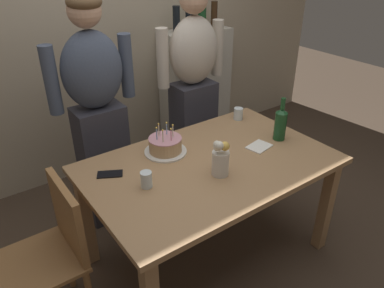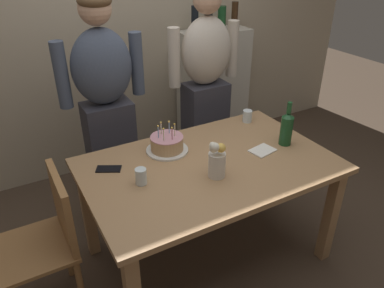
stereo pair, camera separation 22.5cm
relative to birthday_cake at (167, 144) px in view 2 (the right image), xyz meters
name	(u,v)px [view 2 (the right image)]	position (x,y,z in m)	size (l,w,h in m)	color
ground_plane	(207,253)	(0.16, -0.26, -0.79)	(10.00, 10.00, 0.00)	#47382B
back_wall	(115,23)	(0.16, 1.29, 0.51)	(5.20, 0.10, 2.60)	tan
dining_table	(209,177)	(0.16, -0.26, -0.15)	(1.50, 0.96, 0.74)	#A37A51
birthday_cake	(167,144)	(0.00, 0.00, 0.00)	(0.27, 0.27, 0.19)	white
water_glass_near	(141,176)	(-0.28, -0.25, 0.00)	(0.06, 0.06, 0.09)	silver
water_glass_far	(247,116)	(0.71, 0.10, 0.00)	(0.07, 0.07, 0.09)	silver
wine_bottle	(287,128)	(0.72, -0.30, 0.07)	(0.08, 0.08, 0.30)	#194723
cell_phone	(109,169)	(-0.40, -0.03, -0.04)	(0.14, 0.07, 0.01)	black
napkin_stack	(262,150)	(0.53, -0.30, -0.04)	(0.16, 0.12, 0.01)	white
flower_vase	(217,160)	(0.12, -0.40, 0.06)	(0.10, 0.10, 0.23)	silver
person_man_bearded	(107,109)	(-0.21, 0.53, 0.08)	(0.61, 0.27, 1.66)	#33333D
person_woman_cardigan	(206,89)	(0.60, 0.53, 0.08)	(0.61, 0.27, 1.66)	#33333D
dining_chair	(49,236)	(-0.80, -0.16, -0.27)	(0.42, 0.42, 0.87)	olive
shelf_cabinet	(213,90)	(1.02, 1.07, -0.18)	(0.67, 0.30, 1.42)	beige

